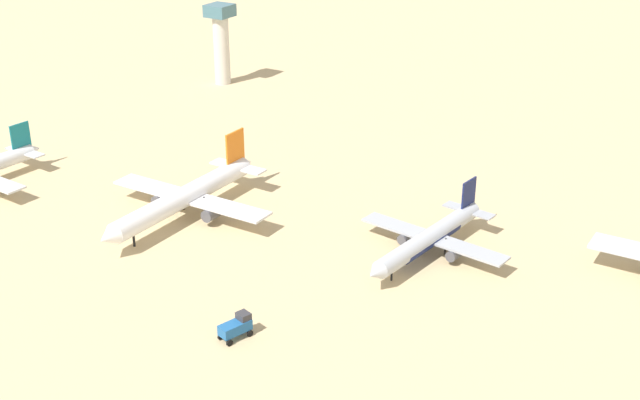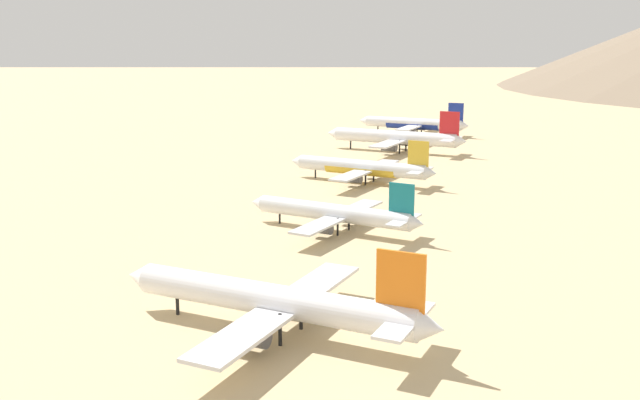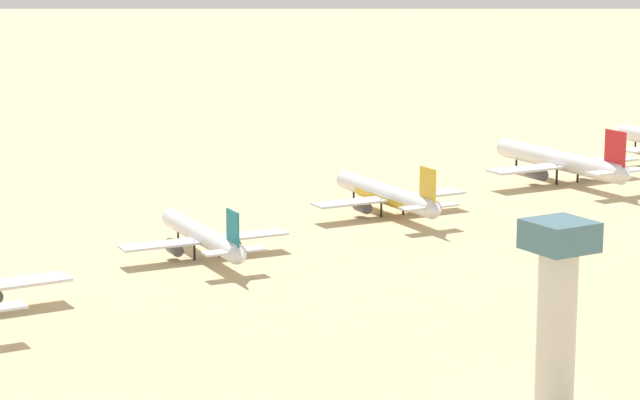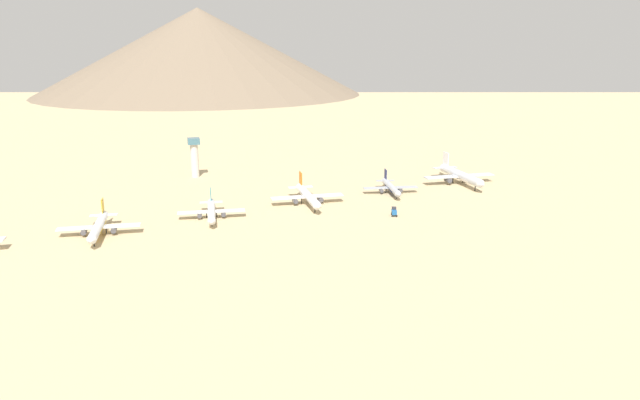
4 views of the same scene
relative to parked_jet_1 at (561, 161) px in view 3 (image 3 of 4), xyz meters
name	(u,v)px [view 3 (image 3 of 4)]	position (x,y,z in m)	size (l,w,h in m)	color
ground_plane	(208,255)	(-22.47, 102.73, -4.90)	(1838.51, 1838.51, 0.00)	tan
parked_jet_1	(561,161)	(0.00, 0.00, 0.00)	(50.39, 40.87, 14.55)	white
parked_jet_2	(387,195)	(-9.29, 55.03, -0.81)	(42.61, 34.62, 12.29)	silver
parked_jet_3	(203,236)	(-22.73, 103.84, -1.13)	(38.83, 31.58, 11.19)	silver
control_tower	(557,306)	(-116.67, 102.16, 8.77)	(7.20, 7.20, 24.11)	beige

